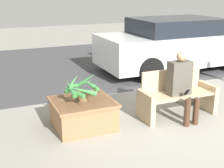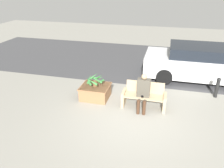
% 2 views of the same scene
% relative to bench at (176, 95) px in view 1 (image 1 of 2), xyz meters
% --- Properties ---
extents(ground_plane, '(30.00, 30.00, 0.00)m').
position_rel_bench_xyz_m(ground_plane, '(-0.19, -0.84, -0.37)').
color(ground_plane, gray).
extents(road_surface, '(20.00, 6.00, 0.01)m').
position_rel_bench_xyz_m(road_surface, '(-0.19, 4.51, -0.37)').
color(road_surface, '#424244').
rests_on(road_surface, ground_plane).
extents(bench, '(1.41, 0.52, 0.81)m').
position_rel_bench_xyz_m(bench, '(0.00, 0.00, 0.00)').
color(bench, tan).
rests_on(bench, ground_plane).
extents(person_seated, '(0.40, 0.56, 1.20)m').
position_rel_bench_xyz_m(person_seated, '(-0.03, -0.17, 0.27)').
color(person_seated, '#4C473D').
rests_on(person_seated, ground_plane).
extents(planter_box, '(0.99, 0.90, 0.46)m').
position_rel_bench_xyz_m(planter_box, '(-1.72, 0.17, -0.12)').
color(planter_box, '#936642').
rests_on(planter_box, ground_plane).
extents(potted_plant, '(0.61, 0.62, 0.46)m').
position_rel_bench_xyz_m(potted_plant, '(-1.73, 0.17, 0.31)').
color(potted_plant, brown).
rests_on(potted_plant, planter_box).
extents(parked_car, '(4.44, 1.98, 1.43)m').
position_rel_bench_xyz_m(parked_car, '(1.93, 2.77, 0.34)').
color(parked_car, silver).
rests_on(parked_car, ground_plane).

